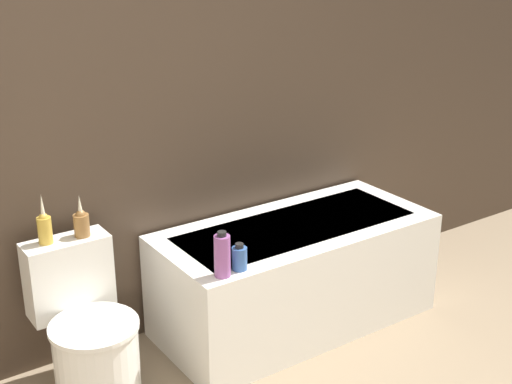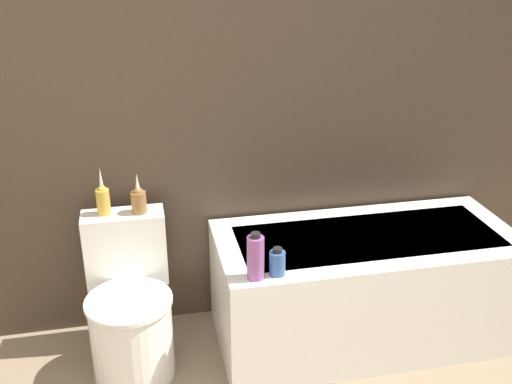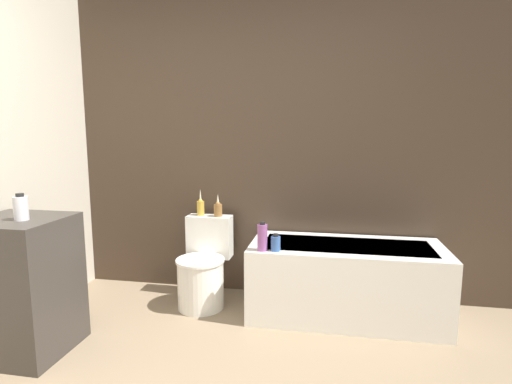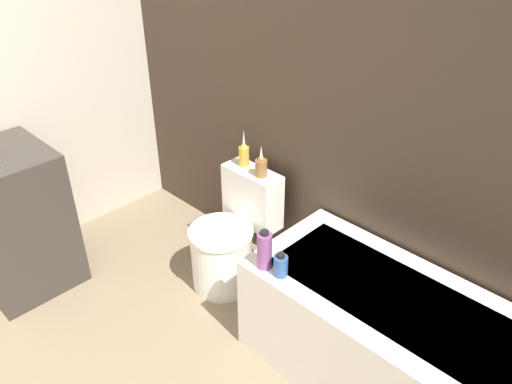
{
  "view_description": "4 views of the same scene",
  "coord_description": "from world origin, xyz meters",
  "px_view_note": "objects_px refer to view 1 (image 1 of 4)",
  "views": [
    {
      "loc": [
        -1.23,
        -0.95,
        2.01
      ],
      "look_at": [
        0.4,
        1.43,
        0.91
      ],
      "focal_mm": 50.0,
      "sensor_mm": 36.0,
      "label": 1
    },
    {
      "loc": [
        -0.23,
        -0.69,
        1.88
      ],
      "look_at": [
        0.21,
        1.41,
        0.95
      ],
      "focal_mm": 42.0,
      "sensor_mm": 36.0,
      "label": 2
    },
    {
      "loc": [
        0.67,
        -1.31,
        1.4
      ],
      "look_at": [
        0.17,
        1.4,
        0.99
      ],
      "focal_mm": 28.0,
      "sensor_mm": 36.0,
      "label": 3
    },
    {
      "loc": [
        1.49,
        0.07,
        2.12
      ],
      "look_at": [
        0.14,
        1.43,
        0.94
      ],
      "focal_mm": 35.0,
      "sensor_mm": 36.0,
      "label": 4
    }
  ],
  "objects_px": {
    "bathtub": "(295,274)",
    "vase_silver": "(81,222)",
    "toilet": "(89,339)",
    "shampoo_bottle_tall": "(222,255)",
    "vase_gold": "(44,227)",
    "shampoo_bottle_short": "(239,258)"
  },
  "relations": [
    {
      "from": "bathtub",
      "to": "toilet",
      "type": "bearing_deg",
      "value": 179.84
    },
    {
      "from": "bathtub",
      "to": "vase_gold",
      "type": "relative_size",
      "value": 6.3
    },
    {
      "from": "vase_gold",
      "to": "vase_silver",
      "type": "distance_m",
      "value": 0.16
    },
    {
      "from": "vase_gold",
      "to": "shampoo_bottle_tall",
      "type": "bearing_deg",
      "value": -37.13
    },
    {
      "from": "vase_gold",
      "to": "vase_silver",
      "type": "height_order",
      "value": "vase_gold"
    },
    {
      "from": "bathtub",
      "to": "shampoo_bottle_short",
      "type": "height_order",
      "value": "shampoo_bottle_short"
    },
    {
      "from": "bathtub",
      "to": "vase_silver",
      "type": "bearing_deg",
      "value": 170.0
    },
    {
      "from": "bathtub",
      "to": "shampoo_bottle_short",
      "type": "xyz_separation_m",
      "value": [
        -0.51,
        -0.25,
        0.33
      ]
    },
    {
      "from": "bathtub",
      "to": "vase_silver",
      "type": "height_order",
      "value": "vase_silver"
    },
    {
      "from": "shampoo_bottle_tall",
      "to": "toilet",
      "type": "bearing_deg",
      "value": 153.77
    },
    {
      "from": "bathtub",
      "to": "shampoo_bottle_short",
      "type": "distance_m",
      "value": 0.65
    },
    {
      "from": "toilet",
      "to": "shampoo_bottle_tall",
      "type": "relative_size",
      "value": 3.33
    },
    {
      "from": "vase_gold",
      "to": "shampoo_bottle_tall",
      "type": "xyz_separation_m",
      "value": [
        0.61,
        -0.46,
        -0.12
      ]
    },
    {
      "from": "toilet",
      "to": "vase_gold",
      "type": "height_order",
      "value": "vase_gold"
    },
    {
      "from": "vase_silver",
      "to": "vase_gold",
      "type": "bearing_deg",
      "value": 173.48
    },
    {
      "from": "bathtub",
      "to": "shampoo_bottle_tall",
      "type": "relative_size",
      "value": 6.85
    },
    {
      "from": "toilet",
      "to": "shampoo_bottle_short",
      "type": "height_order",
      "value": "toilet"
    },
    {
      "from": "toilet",
      "to": "vase_silver",
      "type": "height_order",
      "value": "vase_silver"
    },
    {
      "from": "vase_silver",
      "to": "shampoo_bottle_tall",
      "type": "distance_m",
      "value": 0.64
    },
    {
      "from": "bathtub",
      "to": "vase_silver",
      "type": "xyz_separation_m",
      "value": [
        -1.05,
        0.19,
        0.48
      ]
    },
    {
      "from": "toilet",
      "to": "vase_silver",
      "type": "distance_m",
      "value": 0.51
    },
    {
      "from": "toilet",
      "to": "vase_gold",
      "type": "relative_size",
      "value": 3.06
    }
  ]
}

